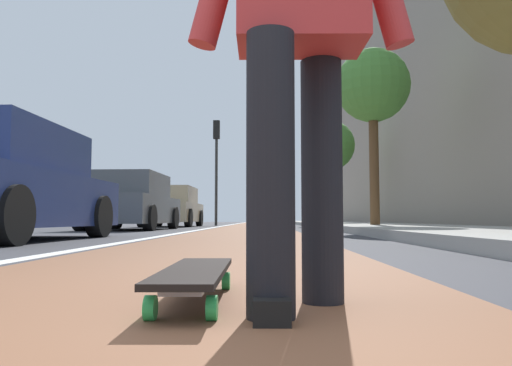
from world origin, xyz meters
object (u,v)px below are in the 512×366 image
at_px(street_tree_far, 330,146).
at_px(street_tree_mid, 373,87).
at_px(traffic_light, 216,153).
at_px(skater_person, 299,12).
at_px(parked_car_mid, 131,203).
at_px(parked_car_far, 172,208).
at_px(skateboard, 195,274).

bearing_deg(street_tree_far, street_tree_mid, 180.00).
bearing_deg(traffic_light, skater_person, -173.66).
xyz_separation_m(parked_car_mid, street_tree_mid, (-0.21, -6.36, 3.01)).
bearing_deg(parked_car_mid, parked_car_far, -0.60).
bearing_deg(skater_person, traffic_light, 6.34).
bearing_deg(street_tree_mid, parked_car_mid, 88.06).
height_order(parked_car_far, street_tree_far, street_tree_far).
bearing_deg(street_tree_mid, street_tree_far, -0.00).
bearing_deg(traffic_light, skateboard, -174.61).
xyz_separation_m(parked_car_mid, parked_car_far, (5.58, -0.06, 0.01)).
xyz_separation_m(skateboard, traffic_light, (19.68, 1.86, 3.05)).
bearing_deg(parked_car_mid, skateboard, -163.79).
bearing_deg(skateboard, street_tree_far, -8.87).
xyz_separation_m(skater_person, street_tree_mid, (11.24, -2.72, 2.78)).
distance_m(parked_car_far, street_tree_mid, 9.07).
height_order(skateboard, traffic_light, traffic_light).
bearing_deg(street_tree_mid, traffic_light, 29.84).
relative_size(street_tree_mid, street_tree_far, 1.04).
height_order(skateboard, street_tree_far, street_tree_far).
bearing_deg(parked_car_mid, street_tree_mid, -91.94).
bearing_deg(parked_car_far, street_tree_far, -66.12).
relative_size(parked_car_mid, street_tree_mid, 0.88).
bearing_deg(skateboard, parked_car_mid, 16.21).
distance_m(parked_car_mid, street_tree_far, 10.86).
bearing_deg(street_tree_far, skater_person, 172.18).
xyz_separation_m(parked_car_far, traffic_light, (2.79, -1.37, 2.43)).
distance_m(traffic_light, street_tree_far, 4.94).
height_order(parked_car_mid, parked_car_far, parked_car_far).
xyz_separation_m(skateboard, street_tree_far, (19.67, -3.07, 3.34)).
relative_size(parked_car_far, street_tree_far, 0.93).
height_order(parked_car_mid, traffic_light, traffic_light).
bearing_deg(street_tree_far, parked_car_mid, 142.78).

